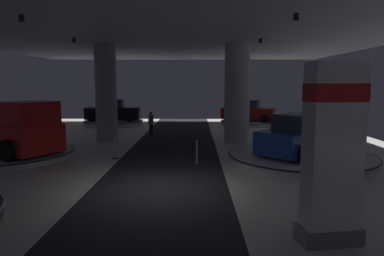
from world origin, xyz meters
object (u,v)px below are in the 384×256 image
display_platform_mid_right (301,158)px  display_car_mid_right (301,136)px  visitor_walking_near (151,122)px  display_platform_deep_right (248,122)px  display_car_deep_right (248,111)px  pickup_truck_mid_left (11,132)px  column_right (237,94)px  display_platform_mid_left (8,154)px  brand_sign_pylon (332,151)px  display_platform_deep_left (114,123)px  column_left (106,93)px  display_car_deep_left (113,111)px

display_platform_mid_right → display_car_mid_right: display_car_mid_right is taller
display_car_mid_right → visitor_walking_near: bearing=134.6°
display_platform_deep_right → display_car_deep_right: bearing=159.6°
pickup_truck_mid_left → display_car_mid_right: pickup_truck_mid_left is taller
column_right → display_car_mid_right: bearing=-67.7°
pickup_truck_mid_left → display_car_mid_right: size_ratio=1.30×
display_platform_mid_left → display_platform_deep_right: display_platform_deep_right is taller
brand_sign_pylon → visitor_walking_near: size_ratio=2.36×
display_platform_deep_left → display_car_deep_right: 10.89m
column_left → display_car_mid_right: column_left is taller
display_platform_mid_right → display_car_deep_right: display_car_deep_right is taller
pickup_truck_mid_left → display_platform_deep_right: (12.47, 13.11, -1.04)m
brand_sign_pylon → display_platform_deep_left: bearing=114.3°
display_platform_mid_left → display_car_mid_right: 12.93m
column_left → pickup_truck_mid_left: size_ratio=0.98×
brand_sign_pylon → display_car_deep_right: 21.37m
display_car_deep_left → display_platform_mid_right: bearing=-50.2°
brand_sign_pylon → display_platform_mid_right: size_ratio=0.62×
column_left → display_platform_deep_right: bearing=41.6°
display_platform_mid_left → visitor_walking_near: bearing=48.4°
visitor_walking_near → display_car_deep_left: bearing=122.5°
column_right → display_car_deep_left: size_ratio=1.27×
brand_sign_pylon → display_car_deep_right: bearing=86.0°
display_platform_deep_left → display_car_deep_right: bearing=3.2°
pickup_truck_mid_left → display_car_deep_right: pickup_truck_mid_left is taller
column_left → display_car_mid_right: 11.12m
column_left → brand_sign_pylon: bearing=-58.6°
display_platform_deep_left → column_left: bearing=-79.4°
display_platform_deep_left → display_car_deep_left: bearing=-175.8°
column_left → display_car_deep_right: size_ratio=1.21×
pickup_truck_mid_left → display_platform_deep_right: 18.12m
display_platform_deep_left → visitor_walking_near: 7.10m
pickup_truck_mid_left → display_car_mid_right: (12.58, -0.77, -0.07)m
brand_sign_pylon → column_left: bearing=121.4°
pickup_truck_mid_left → display_platform_deep_right: size_ratio=1.25×
display_platform_deep_left → display_car_mid_right: display_car_mid_right is taller
column_right → visitor_walking_near: size_ratio=3.46×
column_right → pickup_truck_mid_left: bearing=-157.4°
column_right → visitor_walking_near: column_right is taller
column_left → display_car_deep_left: size_ratio=1.27×
column_right → display_platform_deep_right: 9.33m
column_right → column_left: 7.42m
display_platform_mid_left → display_platform_mid_right: size_ratio=0.93×
column_left → display_platform_mid_right: bearing=-29.9°
column_right → brand_sign_pylon: size_ratio=1.47×
pickup_truck_mid_left → display_platform_deep_left: pickup_truck_mid_left is taller
column_right → display_car_deep_left: 12.17m
pickup_truck_mid_left → display_platform_deep_right: pickup_truck_mid_left is taller
display_platform_deep_left → display_platform_deep_right: (10.87, 0.60, -0.04)m
pickup_truck_mid_left → column_left: bearing=57.2°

